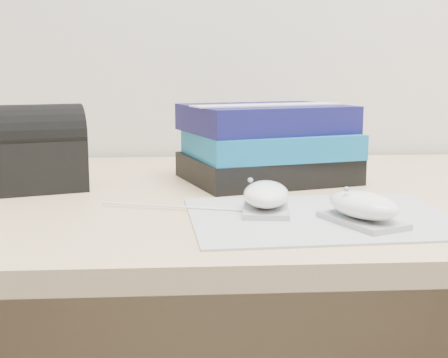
{
  "coord_description": "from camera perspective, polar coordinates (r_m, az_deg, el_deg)",
  "views": [
    {
      "loc": [
        -0.14,
        0.57,
        0.93
      ],
      "look_at": [
        -0.08,
        1.46,
        0.77
      ],
      "focal_mm": 50.0,
      "sensor_mm": 36.0,
      "label": 1
    }
  ],
  "objects": [
    {
      "name": "mouse_rear",
      "position": [
        0.86,
        3.87,
        -1.63
      ],
      "size": [
        0.08,
        0.12,
        0.05
      ],
      "color": "#A4A4A7",
      "rests_on": "mousepad"
    },
    {
      "name": "desk",
      "position": [
        1.16,
        3.65,
        -11.8
      ],
      "size": [
        1.6,
        0.8,
        0.73
      ],
      "color": "tan",
      "rests_on": "ground"
    },
    {
      "name": "usb_cable",
      "position": [
        0.89,
        -3.97,
        -2.58
      ],
      "size": [
        0.23,
        0.08,
        0.0
      ],
      "primitive_type": "cylinder",
      "rotation": [
        0.0,
        1.57,
        -0.3
      ],
      "color": "silver",
      "rests_on": "mousepad"
    },
    {
      "name": "mousepad",
      "position": [
        0.85,
        8.91,
        -3.44
      ],
      "size": [
        0.37,
        0.3,
        0.0
      ],
      "primitive_type": "cube",
      "rotation": [
        0.0,
        0.0,
        0.06
      ],
      "color": "gray",
      "rests_on": "desk"
    },
    {
      "name": "book_stack",
      "position": [
        1.11,
        3.97,
        3.27
      ],
      "size": [
        0.33,
        0.29,
        0.14
      ],
      "color": "black",
      "rests_on": "desk"
    },
    {
      "name": "pouch",
      "position": [
        1.06,
        -16.66,
        2.65
      ],
      "size": [
        0.17,
        0.14,
        0.14
      ],
      "color": "black",
      "rests_on": "desk"
    },
    {
      "name": "mouse_front",
      "position": [
        0.81,
        12.58,
        -2.56
      ],
      "size": [
        0.1,
        0.13,
        0.05
      ],
      "color": "#9B9C9E",
      "rests_on": "mousepad"
    }
  ]
}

